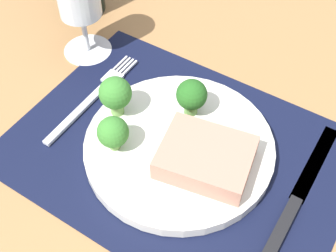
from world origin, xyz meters
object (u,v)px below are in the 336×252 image
at_px(steak, 206,157).
at_px(knife, 295,203).
at_px(plate, 179,147).
at_px(wine_glass, 79,0).
at_px(fork, 94,96).

bearing_deg(steak, knife, 8.41).
height_order(plate, knife, plate).
xyz_separation_m(steak, knife, (0.11, 0.02, -0.03)).
bearing_deg(wine_glass, fork, -46.45).
relative_size(steak, knife, 0.46).
bearing_deg(knife, fork, 178.74).
distance_m(fork, knife, 0.30).
xyz_separation_m(fork, wine_glass, (-0.07, 0.08, 0.09)).
xyz_separation_m(knife, wine_glass, (-0.38, 0.09, 0.09)).
xyz_separation_m(plate, knife, (0.15, 0.01, -0.00)).
relative_size(plate, steak, 2.24).
bearing_deg(wine_glass, plate, -22.26).
height_order(plate, fork, plate).
bearing_deg(fork, plate, -8.21).
distance_m(steak, fork, 0.20).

